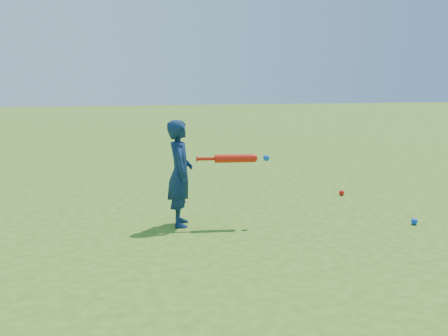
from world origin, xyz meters
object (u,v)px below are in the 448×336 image
at_px(child, 180,173).
at_px(ground_ball_blue, 414,221).
at_px(bat_swing, 238,158).
at_px(ground_ball_red, 342,193).

xyz_separation_m(child, ground_ball_blue, (2.55, -0.85, -0.56)).
relative_size(ground_ball_blue, bat_swing, 0.09).
height_order(child, bat_swing, child).
relative_size(child, ground_ball_red, 15.51).
height_order(child, ground_ball_blue, child).
bearing_deg(ground_ball_red, child, -162.97).
distance_m(ground_ball_red, bat_swing, 2.34).
relative_size(ground_ball_red, ground_ball_blue, 1.01).
bearing_deg(ground_ball_red, bat_swing, -153.57).
bearing_deg(child, bat_swing, -94.36).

